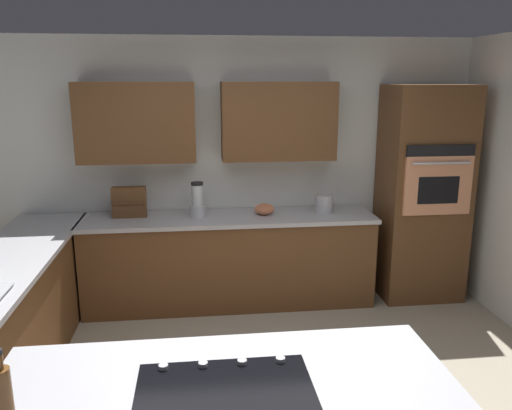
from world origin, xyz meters
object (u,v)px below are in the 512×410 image
cooktop (226,395)px  kettle (324,204)px  wall_oven (423,194)px  mixing_bowl (264,209)px  blender (197,202)px  spice_rack (129,202)px  oil_bottle (4,397)px

cooktop → kettle: kettle is taller
wall_oven → mixing_bowl: size_ratio=10.90×
wall_oven → blender: wall_oven is taller
wall_oven → blender: bearing=-0.8°
wall_oven → mixing_bowl: 1.60m
mixing_bowl → spice_rack: size_ratio=0.61×
spice_rack → oil_bottle: 3.10m
wall_oven → spice_rack: (2.90, -0.08, -0.03)m
cooktop → spice_rack: (0.74, -2.99, 0.14)m
blender → mixing_bowl: blender is taller
blender → kettle: bearing=-180.0°
mixing_bowl → oil_bottle: oil_bottle is taller
mixing_bowl → wall_oven: bearing=178.8°
wall_oven → kettle: wall_oven is taller
blender → wall_oven: bearing=179.2°
mixing_bowl → oil_bottle: (1.39, 3.05, 0.09)m
blender → kettle: 1.25m
mixing_bowl → spice_rack: (1.30, -0.05, 0.09)m
spice_rack → kettle: (-1.90, 0.05, -0.06)m
cooktop → oil_bottle: 0.85m
wall_oven → spice_rack: size_ratio=6.68×
cooktop → kettle: (-1.16, -2.94, 0.08)m
spice_rack → kettle: bearing=178.5°
cooktop → oil_bottle: oil_bottle is taller
mixing_bowl → kettle: 0.60m
wall_oven → kettle: size_ratio=11.73×
blender → spice_rack: size_ratio=1.05×
cooktop → mixing_bowl: mixing_bowl is taller
blender → oil_bottle: same height
spice_rack → wall_oven: bearing=178.3°
wall_oven → cooktop: bearing=53.4°
blender → kettle: blender is taller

